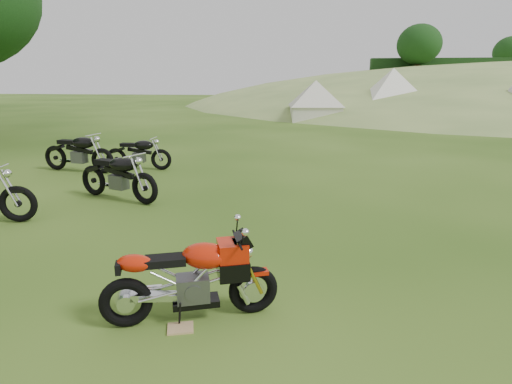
% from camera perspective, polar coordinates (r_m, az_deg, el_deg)
% --- Properties ---
extents(ground, '(120.00, 120.00, 0.00)m').
position_cam_1_polar(ground, '(5.49, -0.99, -10.86)').
color(ground, '#24450E').
rests_on(ground, ground).
extents(sport_motorcycle, '(1.75, 0.98, 1.02)m').
position_cam_1_polar(sport_motorcycle, '(4.38, -8.73, -10.60)').
color(sport_motorcycle, red).
rests_on(sport_motorcycle, ground).
extents(plywood_board, '(0.30, 0.27, 0.02)m').
position_cam_1_polar(plywood_board, '(4.47, -10.04, -17.44)').
color(plywood_board, tan).
rests_on(plywood_board, ground).
extents(vintage_moto_b, '(2.00, 1.13, 1.04)m').
position_cam_1_polar(vintage_moto_b, '(9.01, -17.98, 2.20)').
color(vintage_moto_b, black).
rests_on(vintage_moto_b, ground).
extents(vintage_moto_c, '(2.10, 0.79, 1.08)m').
position_cam_1_polar(vintage_moto_c, '(12.16, -22.65, 5.01)').
color(vintage_moto_c, black).
rests_on(vintage_moto_c, ground).
extents(vintage_moto_d, '(1.76, 0.44, 0.93)m').
position_cam_1_polar(vintage_moto_d, '(11.95, -15.43, 5.10)').
color(vintage_moto_d, black).
rests_on(vintage_moto_d, ground).
extents(tent_left, '(3.11, 3.11, 2.43)m').
position_cam_1_polar(tent_left, '(25.48, 7.92, 12.11)').
color(tent_left, silver).
rests_on(tent_left, ground).
extents(tent_mid, '(3.70, 3.70, 2.84)m').
position_cam_1_polar(tent_mid, '(27.52, 17.65, 12.20)').
color(tent_mid, white).
rests_on(tent_mid, ground).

